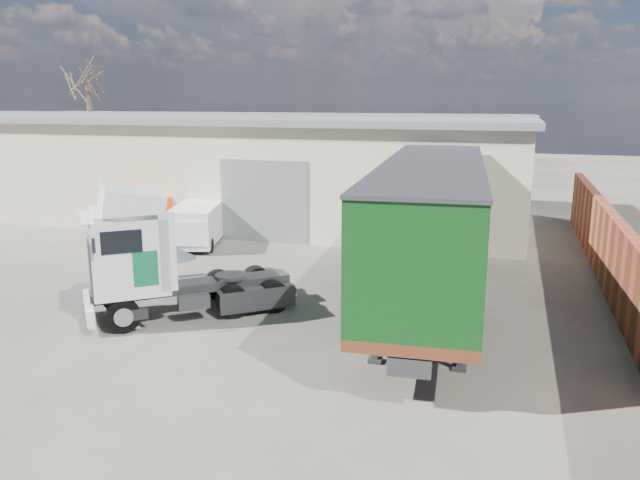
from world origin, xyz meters
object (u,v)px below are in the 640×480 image
(orange_skip, at_px, (142,218))
(tractor_unit, at_px, (156,262))
(bare_tree, at_px, (87,70))
(panel_van, at_px, (197,225))
(box_trailer, at_px, (431,221))

(orange_skip, bearing_deg, tractor_unit, -37.88)
(bare_tree, xyz_separation_m, panel_van, (13.49, -11.43, -7.02))
(bare_tree, distance_m, panel_van, 19.02)
(tractor_unit, xyz_separation_m, orange_skip, (-6.62, 9.62, -0.86))
(tractor_unit, relative_size, box_trailer, 0.43)
(panel_van, bearing_deg, bare_tree, 124.18)
(bare_tree, distance_m, box_trailer, 29.78)
(bare_tree, bearing_deg, panel_van, -40.27)
(panel_van, bearing_deg, box_trailer, -42.51)
(tractor_unit, bearing_deg, bare_tree, -179.25)
(tractor_unit, distance_m, panel_van, 8.98)
(panel_van, relative_size, orange_skip, 1.39)
(bare_tree, relative_size, orange_skip, 2.93)
(bare_tree, bearing_deg, box_trailer, -34.94)
(tractor_unit, xyz_separation_m, panel_van, (-3.13, 8.39, -0.74))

